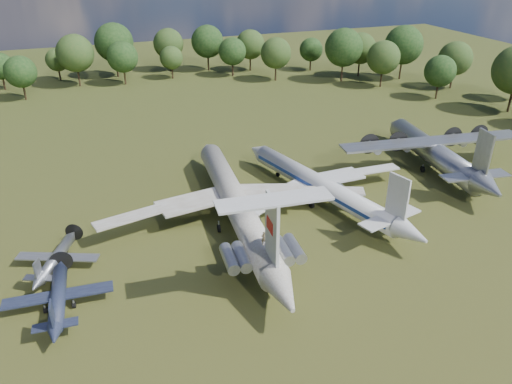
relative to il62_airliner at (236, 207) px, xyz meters
name	(u,v)px	position (x,y,z in m)	size (l,w,h in m)	color
ground	(209,230)	(-4.40, -0.90, -2.55)	(300.00, 300.00, 0.00)	#263D14
il62_airliner	(236,207)	(0.00, 0.00, 0.00)	(40.07, 52.09, 5.11)	silver
tu104_jet	(320,189)	(14.58, 1.70, -0.40)	(32.27, 43.03, 4.30)	silver
an12_transport	(434,155)	(39.45, 6.10, -0.03)	(34.32, 38.35, 5.05)	#A8AAB0
small_prop_west	(59,300)	(-24.72, -11.39, -1.36)	(11.98, 16.34, 2.40)	black
small_prop_northwest	(56,260)	(-24.92, -2.91, -1.51)	(10.47, 14.27, 2.09)	#ACAFB4
person_on_il62	(264,238)	(-1.14, -14.26, 3.43)	(0.64, 0.42, 1.75)	#987D4D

